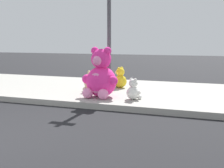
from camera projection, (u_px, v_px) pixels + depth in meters
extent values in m
cube|color=#9E9B93|center=(89.00, 90.00, 9.54)|extent=(28.00, 4.40, 0.15)
cylinder|color=#4C4C51|center=(109.00, 37.00, 8.21)|extent=(0.11, 0.11, 3.20)
sphere|color=#F22D93|center=(101.00, 82.00, 7.88)|extent=(0.82, 0.82, 0.82)
ellipsoid|color=pink|center=(96.00, 83.00, 7.62)|extent=(0.46, 0.22, 0.53)
sphere|color=#F22D93|center=(101.00, 59.00, 7.79)|extent=(0.53, 0.53, 0.53)
sphere|color=pink|center=(97.00, 61.00, 7.59)|extent=(0.24, 0.24, 0.24)
sphere|color=#F22D93|center=(108.00, 51.00, 7.68)|extent=(0.20, 0.20, 0.20)
sphere|color=#F22D93|center=(113.00, 81.00, 7.62)|extent=(0.25, 0.25, 0.25)
sphere|color=pink|center=(103.00, 94.00, 7.52)|extent=(0.28, 0.28, 0.28)
sphere|color=#F22D93|center=(95.00, 51.00, 7.84)|extent=(0.20, 0.20, 0.20)
sphere|color=#F22D93|center=(87.00, 79.00, 7.94)|extent=(0.25, 0.25, 0.25)
sphere|color=pink|center=(88.00, 93.00, 7.70)|extent=(0.28, 0.28, 0.28)
sphere|color=#B28CD8|center=(103.00, 83.00, 9.22)|extent=(0.35, 0.35, 0.35)
ellipsoid|color=silver|center=(100.00, 83.00, 9.15)|extent=(0.20, 0.18, 0.23)
sphere|color=#B28CD8|center=(103.00, 75.00, 9.18)|extent=(0.23, 0.23, 0.23)
sphere|color=silver|center=(100.00, 75.00, 9.13)|extent=(0.11, 0.11, 0.11)
sphere|color=#B28CD8|center=(105.00, 72.00, 9.10)|extent=(0.09, 0.09, 0.09)
sphere|color=#B28CD8|center=(105.00, 83.00, 9.05)|extent=(0.11, 0.11, 0.11)
sphere|color=silver|center=(101.00, 88.00, 9.08)|extent=(0.12, 0.12, 0.12)
sphere|color=#B28CD8|center=(102.00, 72.00, 9.23)|extent=(0.09, 0.09, 0.09)
sphere|color=#B28CD8|center=(99.00, 82.00, 9.33)|extent=(0.11, 0.11, 0.11)
sphere|color=silver|center=(98.00, 87.00, 9.24)|extent=(0.12, 0.12, 0.12)
sphere|color=white|center=(133.00, 93.00, 7.55)|extent=(0.34, 0.34, 0.34)
ellipsoid|color=white|center=(136.00, 92.00, 7.63)|extent=(0.20, 0.16, 0.22)
sphere|color=white|center=(133.00, 83.00, 7.52)|extent=(0.22, 0.22, 0.22)
sphere|color=white|center=(136.00, 83.00, 7.58)|extent=(0.10, 0.10, 0.10)
sphere|color=white|center=(131.00, 79.00, 7.56)|extent=(0.08, 0.08, 0.08)
sphere|color=white|center=(130.00, 91.00, 7.70)|extent=(0.11, 0.11, 0.11)
sphere|color=white|center=(135.00, 96.00, 7.73)|extent=(0.12, 0.12, 0.12)
sphere|color=white|center=(135.00, 80.00, 7.45)|extent=(0.08, 0.08, 0.08)
sphere|color=white|center=(139.00, 93.00, 7.46)|extent=(0.11, 0.11, 0.11)
sphere|color=white|center=(140.00, 97.00, 7.59)|extent=(0.12, 0.12, 0.12)
sphere|color=yellow|center=(120.00, 81.00, 9.41)|extent=(0.41, 0.41, 0.41)
ellipsoid|color=#F0DB80|center=(116.00, 81.00, 9.48)|extent=(0.12, 0.24, 0.27)
sphere|color=yellow|center=(120.00, 72.00, 9.36)|extent=(0.27, 0.27, 0.27)
sphere|color=#F0DB80|center=(117.00, 72.00, 9.42)|extent=(0.12, 0.12, 0.12)
sphere|color=yellow|center=(119.00, 69.00, 9.27)|extent=(0.10, 0.10, 0.10)
sphere|color=yellow|center=(116.00, 81.00, 9.26)|extent=(0.13, 0.13, 0.13)
sphere|color=#F0DB80|center=(114.00, 86.00, 9.42)|extent=(0.14, 0.14, 0.14)
sphere|color=yellow|center=(122.00, 68.00, 9.43)|extent=(0.10, 0.10, 0.10)
sphere|color=yellow|center=(122.00, 80.00, 9.60)|extent=(0.13, 0.13, 0.13)
sphere|color=#F0DB80|center=(117.00, 85.00, 9.61)|extent=(0.14, 0.14, 0.14)
sphere|color=tan|center=(91.00, 85.00, 8.77)|extent=(0.38, 0.38, 0.38)
ellipsoid|color=beige|center=(87.00, 85.00, 8.68)|extent=(0.22, 0.17, 0.24)
sphere|color=tan|center=(91.00, 76.00, 8.73)|extent=(0.25, 0.25, 0.25)
sphere|color=beige|center=(88.00, 76.00, 8.66)|extent=(0.11, 0.11, 0.11)
sphere|color=tan|center=(93.00, 72.00, 8.66)|extent=(0.09, 0.09, 0.09)
sphere|color=tan|center=(94.00, 85.00, 8.61)|extent=(0.12, 0.12, 0.12)
sphere|color=beige|center=(89.00, 90.00, 8.61)|extent=(0.13, 0.13, 0.13)
sphere|color=tan|center=(89.00, 72.00, 8.78)|extent=(0.09, 0.09, 0.09)
sphere|color=tan|center=(86.00, 84.00, 8.87)|extent=(0.12, 0.12, 0.12)
sphere|color=beige|center=(85.00, 89.00, 8.76)|extent=(0.13, 0.13, 0.13)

